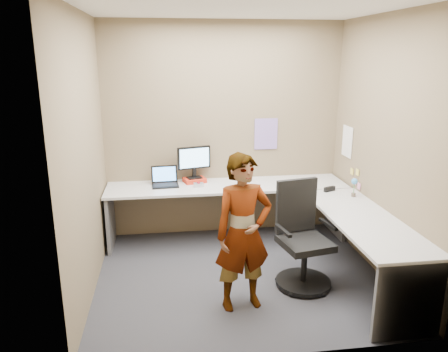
{
  "coord_description": "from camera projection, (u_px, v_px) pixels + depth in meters",
  "views": [
    {
      "loc": [
        -0.75,
        -4.15,
        2.29
      ],
      "look_at": [
        -0.14,
        0.25,
        1.05
      ],
      "focal_mm": 35.0,
      "sensor_mm": 36.0,
      "label": 1
    }
  ],
  "objects": [
    {
      "name": "desk",
      "position": [
        273.0,
        210.0,
        4.94
      ],
      "size": [
        2.98,
        2.58,
        0.73
      ],
      "color": "silver",
      "rests_on": "ground"
    },
    {
      "name": "flower",
      "position": [
        354.0,
        184.0,
        4.92
      ],
      "size": [
        0.07,
        0.07,
        0.22
      ],
      "color": "brown",
      "rests_on": "desk"
    },
    {
      "name": "office_chair",
      "position": [
        302.0,
        244.0,
        4.42
      ],
      "size": [
        0.59,
        0.56,
        1.06
      ],
      "rotation": [
        0.0,
        0.0,
        0.2
      ],
      "color": "black",
      "rests_on": "ground"
    },
    {
      "name": "monitor",
      "position": [
        194.0,
        160.0,
        5.46
      ],
      "size": [
        0.42,
        0.17,
        0.4
      ],
      "rotation": [
        0.0,
        0.0,
        0.26
      ],
      "color": "black",
      "rests_on": "paper_ream"
    },
    {
      "name": "sticky_note_a",
      "position": [
        357.0,
        172.0,
        5.14
      ],
      "size": [
        0.01,
        0.07,
        0.07
      ],
      "primitive_type": "cube",
      "color": "#F2E059",
      "rests_on": "wall_right"
    },
    {
      "name": "sticky_note_c",
      "position": [
        359.0,
        186.0,
        5.11
      ],
      "size": [
        0.01,
        0.07,
        0.07
      ],
      "primitive_type": "cube",
      "color": "pink",
      "rests_on": "wall_right"
    },
    {
      "name": "ceiling",
      "position": [
        243.0,
        7.0,
        3.95
      ],
      "size": [
        3.0,
        3.0,
        0.0
      ],
      "primitive_type": "plane",
      "rotation": [
        3.14,
        0.0,
        0.0
      ],
      "color": "white",
      "rests_on": "wall_back"
    },
    {
      "name": "wall_back",
      "position": [
        224.0,
        131.0,
        5.55
      ],
      "size": [
        3.0,
        0.0,
        3.0
      ],
      "primitive_type": "plane",
      "rotation": [
        1.57,
        0.0,
        0.0
      ],
      "color": "#736347",
      "rests_on": "ground"
    },
    {
      "name": "trackball_mouse",
      "position": [
        199.0,
        185.0,
        5.32
      ],
      "size": [
        0.12,
        0.08,
        0.07
      ],
      "color": "#B7B7BC",
      "rests_on": "desk"
    },
    {
      "name": "calendar_white",
      "position": [
        347.0,
        142.0,
        5.39
      ],
      "size": [
        0.01,
        0.28,
        0.38
      ],
      "primitive_type": "cube",
      "color": "white",
      "rests_on": "wall_right"
    },
    {
      "name": "calendar_purple",
      "position": [
        266.0,
        134.0,
        5.62
      ],
      "size": [
        0.3,
        0.01,
        0.4
      ],
      "primitive_type": "cube",
      "color": "#846BB7",
      "rests_on": "wall_back"
    },
    {
      "name": "ground",
      "position": [
        240.0,
        276.0,
        4.67
      ],
      "size": [
        3.0,
        3.0,
        0.0
      ],
      "primitive_type": "plane",
      "color": "#2A2A30",
      "rests_on": "ground"
    },
    {
      "name": "wall_left",
      "position": [
        85.0,
        158.0,
        4.11
      ],
      "size": [
        0.0,
        2.7,
        2.7
      ],
      "primitive_type": "plane",
      "rotation": [
        1.57,
        0.0,
        1.57
      ],
      "color": "#736347",
      "rests_on": "ground"
    },
    {
      "name": "sticky_note_b",
      "position": [
        355.0,
        182.0,
        5.22
      ],
      "size": [
        0.01,
        0.07,
        0.07
      ],
      "primitive_type": "cube",
      "color": "pink",
      "rests_on": "wall_right"
    },
    {
      "name": "paper_ream",
      "position": [
        195.0,
        180.0,
        5.51
      ],
      "size": [
        0.31,
        0.26,
        0.05
      ],
      "primitive_type": "cube",
      "rotation": [
        0.0,
        0.0,
        0.26
      ],
      "color": "red",
      "rests_on": "desk"
    },
    {
      "name": "stapler",
      "position": [
        330.0,
        189.0,
        5.15
      ],
      "size": [
        0.15,
        0.1,
        0.05
      ],
      "primitive_type": "cube",
      "rotation": [
        0.0,
        0.0,
        0.41
      ],
      "color": "black",
      "rests_on": "desk"
    },
    {
      "name": "person",
      "position": [
        243.0,
        233.0,
        3.94
      ],
      "size": [
        0.59,
        0.44,
        1.47
      ],
      "primitive_type": "imported",
      "rotation": [
        0.0,
        0.0,
        0.18
      ],
      "color": "#999399",
      "rests_on": "ground"
    },
    {
      "name": "origami",
      "position": [
        249.0,
        185.0,
        5.31
      ],
      "size": [
        0.1,
        0.1,
        0.06
      ],
      "primitive_type": "cone",
      "color": "white",
      "rests_on": "desk"
    },
    {
      "name": "wall_right",
      "position": [
        384.0,
        149.0,
        4.51
      ],
      "size": [
        0.0,
        2.7,
        2.7
      ],
      "primitive_type": "plane",
      "rotation": [
        1.57,
        0.0,
        -1.57
      ],
      "color": "#736347",
      "rests_on": "ground"
    },
    {
      "name": "sticky_note_d",
      "position": [
        352.0,
        171.0,
        5.29
      ],
      "size": [
        0.01,
        0.07,
        0.07
      ],
      "primitive_type": "cube",
      "color": "#F2E059",
      "rests_on": "wall_right"
    },
    {
      "name": "laptop",
      "position": [
        165.0,
        180.0,
        5.39
      ],
      "size": [
        0.34,
        0.29,
        0.23
      ],
      "rotation": [
        0.0,
        0.0,
        0.06
      ],
      "color": "black",
      "rests_on": "desk"
    }
  ]
}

